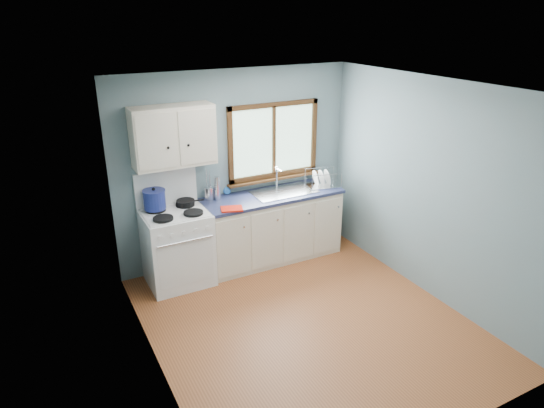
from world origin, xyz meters
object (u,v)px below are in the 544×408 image
sink (284,196)px  stockpot (154,199)px  skillet (186,202)px  utensil_crock (210,193)px  gas_range (177,245)px  thermos (217,189)px  dish_rack (322,182)px  base_cabinets (272,230)px

sink → stockpot: (-1.67, 0.13, 0.22)m
skillet → utensil_crock: utensil_crock is taller
gas_range → utensil_crock: gas_range is taller
sink → thermos: size_ratio=2.71×
gas_range → dish_rack: size_ratio=2.73×
sink → dish_rack: size_ratio=1.69×
gas_range → sink: (1.49, 0.02, 0.37)m
stockpot → dish_rack: (2.26, -0.15, -0.10)m
gas_range → utensil_crock: (0.53, 0.22, 0.51)m
stockpot → thermos: thermos is taller
base_cabinets → stockpot: bearing=175.1°
gas_range → stockpot: (-0.19, 0.15, 0.58)m
base_cabinets → skillet: size_ratio=5.30×
stockpot → utensil_crock: bearing=6.0°
skillet → utensil_crock: size_ratio=0.84×
stockpot → dish_rack: bearing=-3.9°
gas_range → thermos: (0.60, 0.15, 0.58)m
skillet → dish_rack: size_ratio=0.70×
sink → stockpot: size_ratio=2.83×
base_cabinets → utensil_crock: (-0.78, 0.20, 0.60)m
thermos → gas_range: bearing=-166.4°
base_cabinets → skillet: bearing=174.4°
gas_range → dish_rack: 2.13m
sink → thermos: 0.92m
gas_range → skillet: (0.18, 0.13, 0.49)m
sink → dish_rack: bearing=-2.7°
utensil_crock → thermos: bearing=-44.2°
base_cabinets → sink: sink is taller
gas_range → stockpot: bearing=142.0°
gas_range → dish_rack: (2.07, -0.01, 0.49)m
gas_range → stockpot: 0.63m
dish_rack → skillet: bearing=-170.8°
gas_range → skillet: bearing=34.9°
gas_range → sink: 1.53m
sink → dish_rack: sink is taller
skillet → dish_rack: dish_rack is taller
stockpot → thermos: 0.79m
skillet → stockpot: 0.38m
base_cabinets → thermos: thermos is taller
skillet → utensil_crock: bearing=24.3°
gas_range → skillet: 0.54m
utensil_crock → thermos: utensil_crock is taller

